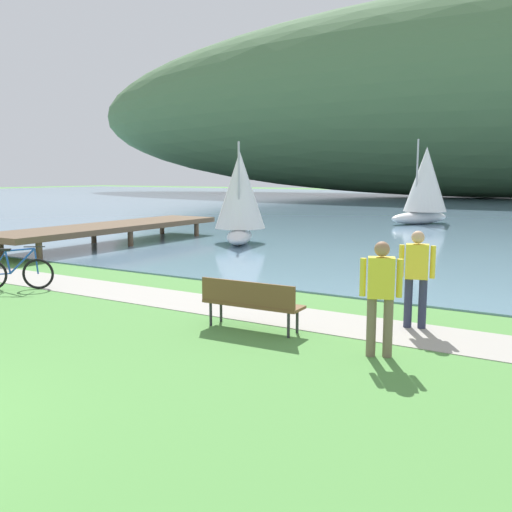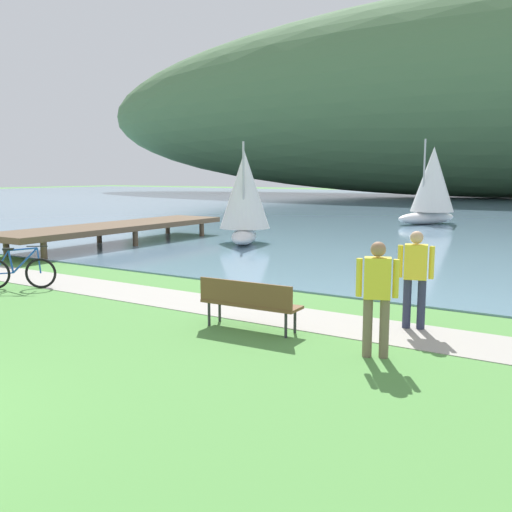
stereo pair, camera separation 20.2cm
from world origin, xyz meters
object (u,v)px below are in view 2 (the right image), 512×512
sailboat_far_off (432,184)px  park_bench_near_camera (249,301)px  sailboat_nearest_to_shore (245,196)px  person_at_shoreline (415,273)px  person_on_the_grass (377,292)px  bicycle_leaning_near_bench (18,272)px

sailboat_far_off → park_bench_near_camera: bearing=-82.1°
sailboat_far_off → sailboat_nearest_to_shore: bearing=-106.8°
person_at_shoreline → person_on_the_grass: same height
person_at_shoreline → sailboat_far_off: sailboat_far_off is taller
person_on_the_grass → sailboat_far_off: (-5.49, 22.85, 1.16)m
bicycle_leaning_near_bench → sailboat_nearest_to_shore: 10.24m
sailboat_nearest_to_shore → sailboat_far_off: (3.74, 12.38, 0.29)m
sailboat_nearest_to_shore → sailboat_far_off: bearing=73.2°
sailboat_far_off → bicycle_leaning_near_bench: bearing=-98.6°
person_on_the_grass → sailboat_far_off: size_ratio=0.38×
person_at_shoreline → person_on_the_grass: 1.82m
person_on_the_grass → bicycle_leaning_near_bench: bearing=177.8°
bicycle_leaning_near_bench → person_at_shoreline: bearing=9.4°
sailboat_nearest_to_shore → bicycle_leaning_near_bench: bearing=-88.2°
person_on_the_grass → sailboat_far_off: 23.53m
park_bench_near_camera → person_on_the_grass: person_on_the_grass is taller
person_on_the_grass → sailboat_far_off: sailboat_far_off is taller
person_at_shoreline → sailboat_nearest_to_shore: size_ratio=0.45×
sailboat_nearest_to_shore → person_on_the_grass: bearing=-48.6°
person_on_the_grass → sailboat_nearest_to_shore: bearing=131.4°
person_at_shoreline → person_on_the_grass: bearing=-90.3°
bicycle_leaning_near_bench → person_at_shoreline: 9.05m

